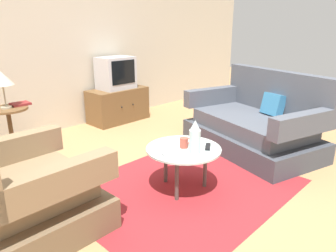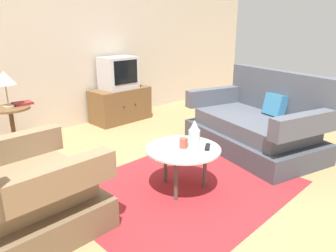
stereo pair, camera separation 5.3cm
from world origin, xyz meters
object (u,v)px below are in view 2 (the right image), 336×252
Objects in this scene: tv_stand at (120,105)px; tv_remote_silver at (172,154)px; armchair at (23,195)px; tv_remote_dark at (208,147)px; book at (23,103)px; mug at (184,143)px; couch at (257,125)px; coffee_table at (183,152)px; side_table at (12,121)px; television at (118,73)px; vase at (194,137)px; table_lamp at (4,79)px.

tv_stand is 5.17× the size of tv_remote_silver.
armchair reaches higher than tv_remote_silver.
book is at bearing -104.47° from tv_remote_dark.
mug is 2.12m from book.
couch reaches higher than book.
side_table reaches higher than coffee_table.
couch is 2.84m from book.
coffee_table is at bearing -113.23° from tv_stand.
tv_stand is 1.60m from book.
television is 2.55× the size of book.
tv_remote_silver is at bearing -52.68° from tv_remote_dark.
tv_remote_silver is at bearing 149.16° from vase.
vase is at bearing -70.19° from table_lamp.
vase is 1.65× the size of tv_remote_silver.
tv_remote_dark is 2.32m from book.
couch is at bearing 1.81° from coffee_table.
vase reaches higher than tv_stand.
television is 2.43m from mug.
couch is at bearing 155.26° from tv_remote_dark.
vase reaches higher than side_table.
side_table is 1.93× the size of vase.
table_lamp is at bearing -50.10° from tv_remote_silver.
vase is at bearing -112.16° from television.
tv_stand is at bearing 67.72° from vase.
television reaches higher than vase.
coffee_table is 3.82× the size of tv_remote_silver.
couch is at bearing 1.67° from mug.
mug reaches higher than tv_remote_silver.
coffee_table is 5.47× the size of mug.
side_table is (0.51, 1.59, 0.11)m from armchair.
book is (-0.42, 2.07, 0.16)m from tv_remote_silver.
coffee_table is at bearing 108.20° from couch.
table_lamp reaches higher than tv_stand.
television is 1.75m from table_lamp.
vase is 2.25m from book.
television is at bearing 66.91° from coffee_table.
armchair is at bearing -141.07° from tv_stand.
tv_remote_silver is at bearing -116.64° from television.
couch is 3.41× the size of television.
couch is 6.15× the size of vase.
mug is at bearing -81.53° from tv_remote_dark.
television is 1.58m from book.
tv_remote_dark is 0.82× the size of tv_remote_silver.
side_table is 0.24m from book.
side_table is (-0.77, 1.99, 0.04)m from coffee_table.
mug is (0.79, -1.99, 0.05)m from side_table.
mug is at bearing 78.85° from vase.
table_lamp is at bearing -174.20° from side_table.
tv_remote_silver is 2.12m from book.
vase is (-0.96, -2.35, 0.29)m from tv_stand.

